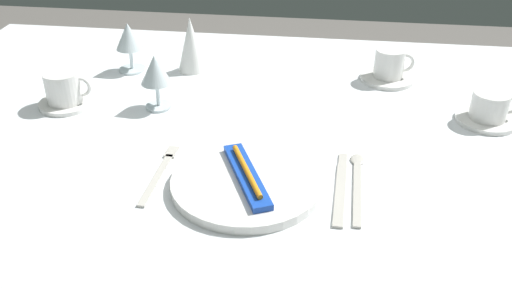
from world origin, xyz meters
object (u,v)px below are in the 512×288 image
dinner_plate (247,182)px  coffee_cup_right (64,87)px  wine_glass_left (129,39)px  dinner_knife (340,189)px  spoon_soup (357,179)px  wine_glass_centre (156,72)px  coffee_cup_far (490,105)px  napkin_folded (191,44)px  toothbrush_package (247,175)px  fork_outer (161,172)px  coffee_cup_left (390,63)px

dinner_plate → coffee_cup_right: bearing=149.8°
wine_glass_left → dinner_knife: bearing=-40.9°
spoon_soup → wine_glass_centre: wine_glass_centre is taller
coffee_cup_far → wine_glass_centre: (-0.74, -0.03, 0.05)m
napkin_folded → wine_glass_left: bearing=-171.6°
coffee_cup_right → napkin_folded: napkin_folded is taller
toothbrush_package → spoon_soup: toothbrush_package is taller
wine_glass_left → spoon_soup: bearing=-37.1°
toothbrush_package → coffee_cup_far: (0.49, 0.32, 0.01)m
dinner_plate → wine_glass_left: 0.63m
toothbrush_package → wine_glass_left: 0.62m
napkin_folded → spoon_soup: bearing=-47.6°
coffee_cup_far → wine_glass_left: size_ratio=0.78×
dinner_knife → spoon_soup: spoon_soup is taller
fork_outer → spoon_soup: 0.37m
toothbrush_package → dinner_knife: 0.17m
toothbrush_package → wine_glass_centre: wine_glass_centre is taller
coffee_cup_right → napkin_folded: bearing=44.6°
toothbrush_package → coffee_cup_right: (-0.47, 0.27, 0.02)m
spoon_soup → coffee_cup_left: coffee_cup_left is taller
coffee_cup_far → wine_glass_left: (-0.87, 0.17, 0.05)m
fork_outer → wine_glass_centre: bearing=106.8°
coffee_cup_right → napkin_folded: 0.34m
coffee_cup_left → napkin_folded: napkin_folded is taller
toothbrush_package → spoon_soup: (0.20, 0.05, -0.02)m
coffee_cup_right → wine_glass_centre: bearing=4.3°
dinner_knife → coffee_cup_far: bearing=43.6°
dinner_knife → coffee_cup_right: size_ratio=2.13×
dinner_knife → wine_glass_left: (-0.55, 0.48, 0.09)m
dinner_plate → toothbrush_package: bearing=180.0°
dinner_plate → wine_glass_centre: (-0.25, 0.29, 0.08)m
spoon_soup → coffee_cup_right: bearing=161.5°
wine_glass_centre → coffee_cup_far: bearing=2.3°
toothbrush_package → coffee_cup_left: bearing=60.7°
dinner_plate → wine_glass_centre: size_ratio=2.16×
fork_outer → coffee_cup_far: size_ratio=2.01×
fork_outer → dinner_plate: bearing=-7.7°
coffee_cup_left → wine_glass_left: 0.67m
coffee_cup_right → napkin_folded: size_ratio=0.75×
dinner_knife → coffee_cup_far: size_ratio=2.30×
fork_outer → coffee_cup_right: bearing=140.0°
dinner_plate → wine_glass_centre: 0.39m
fork_outer → toothbrush_package: bearing=-7.7°
toothbrush_package → coffee_cup_right: size_ratio=1.89×
dinner_plate → coffee_cup_far: size_ratio=2.76×
dinner_knife → wine_glass_left: wine_glass_left is taller
coffee_cup_far → wine_glass_left: bearing=168.9°
dinner_plate → napkin_folded: (-0.22, 0.51, 0.06)m
spoon_soup → coffee_cup_left: (0.09, 0.47, 0.04)m
dinner_knife → coffee_cup_left: size_ratio=2.34×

